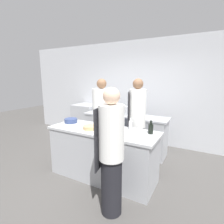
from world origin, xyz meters
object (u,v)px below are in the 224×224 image
(bowl_mixing_large, at_px, (71,121))
(stockpot, at_px, (123,111))
(chef_at_stove, at_px, (102,121))
(bowl_prep_small, at_px, (90,127))
(chef_at_pass_far, at_px, (137,123))
(oven_range, at_px, (87,121))
(bottle_olive_oil, at_px, (102,125))
(chef_at_prep_near, at_px, (111,153))
(bottle_vinegar, at_px, (151,128))
(bottle_wine, at_px, (130,125))

(bowl_mixing_large, relative_size, stockpot, 0.99)
(chef_at_stove, bearing_deg, stockpot, 156.67)
(bowl_prep_small, bearing_deg, chef_at_pass_far, 55.76)
(oven_range, height_order, bowl_prep_small, oven_range)
(chef_at_pass_far, bearing_deg, bottle_olive_oil, 142.88)
(chef_at_pass_far, bearing_deg, bowl_prep_small, 126.55)
(chef_at_prep_near, relative_size, stockpot, 6.63)
(bottle_vinegar, distance_m, bowl_mixing_large, 1.62)
(oven_range, distance_m, bowl_mixing_large, 1.88)
(bottle_olive_oil, relative_size, bowl_mixing_large, 1.25)
(chef_at_stove, bearing_deg, bowl_prep_small, 7.01)
(oven_range, height_order, bowl_mixing_large, oven_range)
(bowl_mixing_large, xyz_separation_m, stockpot, (0.61, 1.15, 0.07))
(chef_at_prep_near, relative_size, bottle_wine, 8.87)
(bottle_olive_oil, height_order, stockpot, bottle_olive_oil)
(chef_at_stove, bearing_deg, bowl_mixing_large, -48.33)
(bottle_olive_oil, height_order, bottle_vinegar, bottle_olive_oil)
(chef_at_stove, relative_size, chef_at_pass_far, 1.00)
(oven_range, bearing_deg, bottle_olive_oil, -47.61)
(stockpot, bearing_deg, bowl_mixing_large, -118.02)
(bowl_mixing_large, bearing_deg, bottle_wine, 8.35)
(bottle_wine, bearing_deg, chef_at_prep_near, -81.92)
(chef_at_pass_far, height_order, bottle_vinegar, chef_at_pass_far)
(bottle_wine, relative_size, stockpot, 0.75)
(chef_at_prep_near, distance_m, bowl_mixing_large, 1.57)
(chef_at_prep_near, bearing_deg, oven_range, 31.69)
(bottle_vinegar, xyz_separation_m, bowl_prep_small, (-1.01, -0.26, -0.06))
(bottle_vinegar, relative_size, stockpot, 0.85)
(chef_at_pass_far, bearing_deg, chef_at_prep_near, 168.45)
(chef_at_prep_near, height_order, chef_at_stove, chef_at_stove)
(chef_at_stove, distance_m, bottle_vinegar, 1.26)
(chef_at_pass_far, xyz_separation_m, bottle_vinegar, (0.45, -0.56, 0.09))
(chef_at_stove, distance_m, bottle_wine, 0.86)
(oven_range, relative_size, chef_at_prep_near, 0.59)
(bottle_vinegar, bearing_deg, chef_at_stove, 160.46)
(bottle_wine, bearing_deg, chef_at_stove, 157.85)
(oven_range, distance_m, chef_at_stove, 1.73)
(bottle_vinegar, distance_m, bowl_prep_small, 1.04)
(oven_range, height_order, chef_at_stove, chef_at_stove)
(oven_range, relative_size, chef_at_stove, 0.56)
(oven_range, height_order, chef_at_prep_near, chef_at_prep_near)
(chef_at_stove, bearing_deg, bottle_olive_oil, 23.93)
(oven_range, xyz_separation_m, bottle_vinegar, (2.44, -1.55, 0.50))
(oven_range, distance_m, bowl_prep_small, 2.35)
(chef_at_prep_near, xyz_separation_m, chef_at_pass_far, (-0.19, 1.42, 0.05))
(chef_at_prep_near, height_order, bottle_olive_oil, chef_at_prep_near)
(chef_at_pass_far, xyz_separation_m, stockpot, (-0.55, 0.51, 0.12))
(stockpot, bearing_deg, bottle_olive_oil, -78.93)
(oven_range, xyz_separation_m, bowl_prep_small, (1.43, -1.81, 0.44))
(chef_at_pass_far, distance_m, bowl_mixing_large, 1.33)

